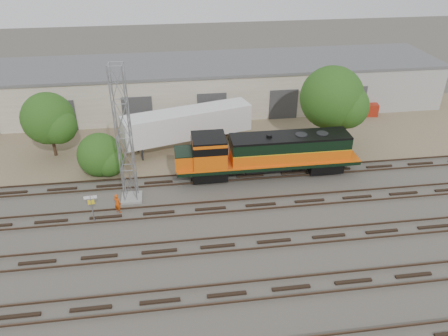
{
  "coord_description": "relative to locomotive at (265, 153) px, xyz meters",
  "views": [
    {
      "loc": [
        -2.75,
        -26.25,
        19.87
      ],
      "look_at": [
        1.41,
        4.0,
        2.2
      ],
      "focal_mm": 35.0,
      "sensor_mm": 36.0,
      "label": 1
    }
  ],
  "objects": [
    {
      "name": "tree_east",
      "position": [
        7.64,
        4.58,
        2.7
      ],
      "size": [
        6.27,
        5.97,
        8.06
      ],
      "color": "#382619",
      "rests_on": "ground"
    },
    {
      "name": "tracks",
      "position": [
        -5.24,
        -9.0,
        -2.14
      ],
      "size": [
        80.0,
        20.4,
        0.28
      ],
      "color": "black",
      "rests_on": "ground"
    },
    {
      "name": "dirt_strip",
      "position": [
        -5.24,
        9.0,
        -2.21
      ],
      "size": [
        80.0,
        16.0,
        0.02
      ],
      "primitive_type": "cube",
      "color": "#726047",
      "rests_on": "ground"
    },
    {
      "name": "warehouse",
      "position": [
        -5.19,
        16.98,
        0.44
      ],
      "size": [
        58.4,
        10.4,
        5.3
      ],
      "color": "beige",
      "rests_on": "ground"
    },
    {
      "name": "tree_mid",
      "position": [
        -14.02,
        2.47,
        -0.6
      ],
      "size": [
        4.08,
        3.89,
        3.89
      ],
      "color": "#382619",
      "rests_on": "ground"
    },
    {
      "name": "tree_west",
      "position": [
        -18.68,
        6.15,
        1.52
      ],
      "size": [
        5.02,
        4.78,
        6.25
      ],
      "color": "#382619",
      "rests_on": "ground"
    },
    {
      "name": "dumpster_blue",
      "position": [
        10.26,
        11.96,
        -1.47
      ],
      "size": [
        2.02,
        1.96,
        1.5
      ],
      "primitive_type": "cube",
      "rotation": [
        0.0,
        0.0,
        -0.35
      ],
      "color": "#154293",
      "rests_on": "ground"
    },
    {
      "name": "locomotive",
      "position": [
        0.0,
        0.0,
        0.0
      ],
      "size": [
        15.91,
        2.79,
        3.82
      ],
      "color": "black",
      "rests_on": "tracks"
    },
    {
      "name": "dumpster_red",
      "position": [
        14.96,
        11.57,
        -1.52
      ],
      "size": [
        1.72,
        1.63,
        1.4
      ],
      "primitive_type": "cube",
      "rotation": [
        0.0,
        0.0,
        -0.17
      ],
      "color": "#9C2211",
      "rests_on": "ground"
    },
    {
      "name": "signal_tower",
      "position": [
        -11.39,
        -2.14,
        3.18
      ],
      "size": [
        1.64,
        1.64,
        11.1
      ],
      "rotation": [
        0.0,
        0.0,
        -0.07
      ],
      "color": "gray",
      "rests_on": "ground"
    },
    {
      "name": "sign_post",
      "position": [
        -14.04,
        -4.82,
        -0.6
      ],
      "size": [
        0.94,
        0.11,
        2.31
      ],
      "color": "gray",
      "rests_on": "ground"
    },
    {
      "name": "semi_trailer",
      "position": [
        -5.95,
        6.52,
        0.22
      ],
      "size": [
        12.78,
        5.75,
        3.86
      ],
      "rotation": [
        0.0,
        0.0,
        0.27
      ],
      "color": "silver",
      "rests_on": "ground"
    },
    {
      "name": "worker",
      "position": [
        -12.33,
        -3.85,
        -1.41
      ],
      "size": [
        0.7,
        0.66,
        1.61
      ],
      "primitive_type": "imported",
      "rotation": [
        0.0,
        0.0,
        2.49
      ],
      "color": "#D4470B",
      "rests_on": "ground"
    },
    {
      "name": "ground",
      "position": [
        -5.24,
        -6.0,
        -2.22
      ],
      "size": [
        140.0,
        140.0,
        0.0
      ],
      "primitive_type": "plane",
      "color": "#47423A",
      "rests_on": "ground"
    }
  ]
}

